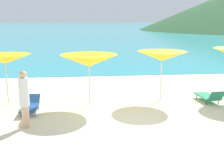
# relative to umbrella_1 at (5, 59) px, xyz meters

# --- Properties ---
(ground_plane) EXTENTS (50.00, 100.00, 0.30)m
(ground_plane) POSITION_rel_umbrella_1_xyz_m (4.85, 7.15, -2.00)
(ground_plane) COLOR beige
(ocean_water) EXTENTS (650.00, 440.00, 0.02)m
(ocean_water) POSITION_rel_umbrella_1_xyz_m (4.85, 225.22, -1.84)
(ocean_water) COLOR #2DADBC
(ocean_water) RESTS_ON ground_plane
(umbrella_1) EXTENTS (2.19, 2.19, 2.04)m
(umbrella_1) POSITION_rel_umbrella_1_xyz_m (0.00, 0.00, 0.00)
(umbrella_1) COLOR silver
(umbrella_1) RESTS_ON ground_plane
(umbrella_2) EXTENTS (2.29, 2.29, 2.08)m
(umbrella_2) POSITION_rel_umbrella_1_xyz_m (3.37, -0.65, -0.02)
(umbrella_2) COLOR silver
(umbrella_2) RESTS_ON ground_plane
(umbrella_3) EXTENTS (2.26, 2.26, 2.12)m
(umbrella_3) POSITION_rel_umbrella_1_xyz_m (6.44, -0.19, 0.06)
(umbrella_3) COLOR silver
(umbrella_3) RESTS_ON ground_plane
(lounge_chair_2) EXTENTS (0.59, 1.45, 0.51)m
(lounge_chair_2) POSITION_rel_umbrella_1_xyz_m (1.13, -1.22, -1.59)
(lounge_chair_2) COLOR #1E478C
(lounge_chair_2) RESTS_ON ground_plane
(lounge_chair_4) EXTENTS (0.68, 1.56, 0.64)m
(lounge_chair_4) POSITION_rel_umbrella_1_xyz_m (8.37, -0.77, -1.59)
(lounge_chair_4) COLOR #268C66
(lounge_chair_4) RESTS_ON ground_plane
(beachgoer_1) EXTENTS (0.31, 0.31, 1.85)m
(beachgoer_1) POSITION_rel_umbrella_1_xyz_m (1.27, -2.79, -0.85)
(beachgoer_1) COLOR #DBAA84
(beachgoer_1) RESTS_ON ground_plane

